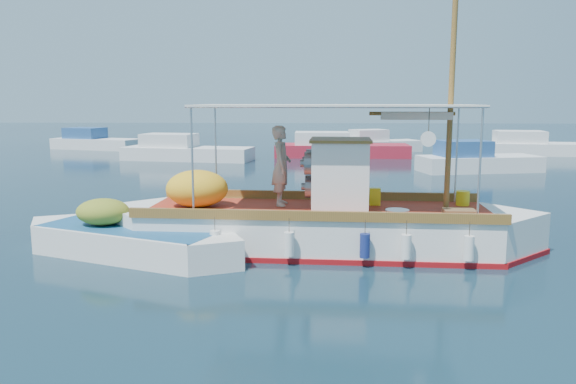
{
  "coord_description": "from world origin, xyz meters",
  "views": [
    {
      "loc": [
        -0.33,
        -13.72,
        3.55
      ],
      "look_at": [
        -0.93,
        0.0,
        1.33
      ],
      "focal_mm": 35.0,
      "sensor_mm": 36.0,
      "label": 1
    }
  ],
  "objects": [
    {
      "name": "ground",
      "position": [
        0.0,
        0.0,
        0.0
      ],
      "size": [
        160.0,
        160.0,
        0.0
      ],
      "primitive_type": "plane",
      "color": "black",
      "rests_on": "ground"
    },
    {
      "name": "fishing_caique",
      "position": [
        -0.27,
        -0.37,
        0.59
      ],
      "size": [
        10.9,
        3.41,
        6.66
      ],
      "rotation": [
        0.0,
        0.0,
        -0.05
      ],
      "color": "white",
      "rests_on": "ground"
    },
    {
      "name": "dinghy",
      "position": [
        -4.62,
        -1.18,
        0.31
      ],
      "size": [
        5.65,
        3.19,
        1.48
      ],
      "rotation": [
        0.0,
        0.0,
        -0.38
      ],
      "color": "white",
      "rests_on": "ground"
    },
    {
      "name": "bg_boat_nw",
      "position": [
        -8.18,
        20.2,
        0.49
      ],
      "size": [
        8.15,
        3.66,
        1.8
      ],
      "rotation": [
        0.0,
        0.0,
        -0.17
      ],
      "color": "silver",
      "rests_on": "ground"
    },
    {
      "name": "bg_boat_n",
      "position": [
        1.29,
        22.8,
        0.49
      ],
      "size": [
        8.6,
        2.83,
        1.8
      ],
      "rotation": [
        0.0,
        0.0,
        -0.0
      ],
      "color": "#A31B2C",
      "rests_on": "ground"
    },
    {
      "name": "bg_boat_ne",
      "position": [
        8.02,
        15.21,
        0.49
      ],
      "size": [
        6.41,
        3.43,
        1.8
      ],
      "rotation": [
        0.0,
        0.0,
        0.21
      ],
      "color": "silver",
      "rests_on": "ground"
    },
    {
      "name": "bg_boat_e",
      "position": [
        14.52,
        24.67,
        0.49
      ],
      "size": [
        8.06,
        3.55,
        1.8
      ],
      "rotation": [
        0.0,
        0.0,
        -0.13
      ],
      "color": "silver",
      "rests_on": "ground"
    },
    {
      "name": "bg_boat_far_w",
      "position": [
        -16.75,
        27.83,
        0.49
      ],
      "size": [
        7.06,
        4.13,
        1.8
      ],
      "rotation": [
        0.0,
        0.0,
        -0.29
      ],
      "color": "silver",
      "rests_on": "ground"
    },
    {
      "name": "bg_boat_far_n",
      "position": [
        4.27,
        26.32,
        0.49
      ],
      "size": [
        6.18,
        4.12,
        1.8
      ],
      "rotation": [
        0.0,
        0.0,
        0.4
      ],
      "color": "silver",
      "rests_on": "ground"
    }
  ]
}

